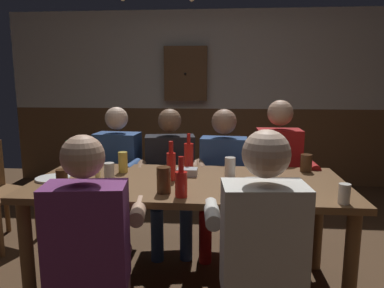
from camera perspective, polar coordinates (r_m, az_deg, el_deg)
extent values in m
cube|color=beige|center=(4.97, 2.42, 12.99)|extent=(5.35, 0.12, 1.28)
cube|color=brown|center=(5.04, 2.32, -0.24)|extent=(5.35, 0.12, 1.03)
cube|color=brown|center=(2.39, -0.56, -6.26)|extent=(2.03, 0.87, 0.04)
cylinder|color=brown|center=(2.48, -24.40, -16.05)|extent=(0.08, 0.08, 0.73)
cylinder|color=brown|center=(2.31, 23.54, -18.00)|extent=(0.08, 0.08, 0.73)
cylinder|color=brown|center=(3.07, -17.86, -10.55)|extent=(0.08, 0.08, 0.73)
cylinder|color=brown|center=(2.93, 19.08, -11.60)|extent=(0.08, 0.08, 0.73)
cube|color=#2D4C84|center=(3.23, -11.50, -2.76)|extent=(0.39, 0.25, 0.51)
sphere|color=beige|center=(3.17, -11.75, 3.96)|extent=(0.19, 0.19, 0.19)
cylinder|color=#2D4C84|center=(3.12, -10.60, -7.65)|extent=(0.16, 0.43, 0.13)
cylinder|color=#2D4C84|center=(3.19, -14.08, -7.37)|extent=(0.16, 0.43, 0.13)
cylinder|color=#2D4C84|center=(3.03, -11.83, -13.69)|extent=(0.10, 0.10, 0.42)
cylinder|color=#2D4C84|center=(3.10, -15.45, -13.23)|extent=(0.10, 0.10, 0.42)
cylinder|color=#2D4C84|center=(2.92, -9.31, -3.53)|extent=(0.10, 0.29, 0.08)
cylinder|color=beige|center=(3.09, -16.93, -3.12)|extent=(0.10, 0.29, 0.08)
cube|color=black|center=(3.14, -3.45, -3.11)|extent=(0.44, 0.28, 0.49)
sphere|color=brown|center=(3.07, -3.52, 3.69)|extent=(0.20, 0.20, 0.20)
cylinder|color=#2D4C84|center=(3.06, -1.18, -7.82)|extent=(0.19, 0.42, 0.13)
cylinder|color=#2D4C84|center=(3.05, -5.51, -7.89)|extent=(0.19, 0.42, 0.13)
cylinder|color=#2D4C84|center=(2.97, -0.93, -13.95)|extent=(0.10, 0.10, 0.42)
cylinder|color=#2D4C84|center=(2.96, -5.47, -14.04)|extent=(0.10, 0.10, 0.42)
cylinder|color=brown|center=(2.91, 1.35, -3.66)|extent=(0.13, 0.29, 0.08)
cylinder|color=brown|center=(2.90, -8.07, -3.81)|extent=(0.13, 0.29, 0.08)
cube|color=#2D4C84|center=(3.11, 4.94, -3.37)|extent=(0.40, 0.23, 0.48)
sphere|color=#9E755B|center=(3.04, 5.05, 3.51)|extent=(0.21, 0.21, 0.21)
cylinder|color=#AD1919|center=(3.01, 6.67, -8.21)|extent=(0.16, 0.43, 0.13)
cylinder|color=#AD1919|center=(3.02, 2.63, -8.05)|extent=(0.16, 0.43, 0.13)
cylinder|color=#AD1919|center=(2.91, 6.35, -14.54)|extent=(0.10, 0.10, 0.42)
cylinder|color=#AD1919|center=(2.93, 2.10, -14.34)|extent=(0.10, 0.10, 0.42)
cylinder|color=#2D4C84|center=(2.86, 9.02, -4.16)|extent=(0.10, 0.29, 0.08)
cylinder|color=#9E755B|center=(2.89, 0.19, -3.86)|extent=(0.10, 0.29, 0.08)
cube|color=#AD1919|center=(3.13, 13.35, -2.78)|extent=(0.36, 0.23, 0.55)
sphere|color=tan|center=(3.07, 13.66, 4.75)|extent=(0.21, 0.21, 0.21)
cylinder|color=#AD1919|center=(3.09, 15.37, -8.03)|extent=(0.13, 0.39, 0.13)
cylinder|color=#AD1919|center=(3.05, 11.71, -8.06)|extent=(0.13, 0.39, 0.13)
cylinder|color=#AD1919|center=(3.00, 15.84, -14.06)|extent=(0.10, 0.10, 0.42)
cylinder|color=#AD1919|center=(2.97, 12.00, -14.17)|extent=(0.10, 0.10, 0.42)
cylinder|color=#AD1919|center=(2.92, 18.20, -3.37)|extent=(0.08, 0.28, 0.08)
cylinder|color=tan|center=(2.85, 10.00, -3.35)|extent=(0.08, 0.28, 0.08)
cube|color=#6B2D66|center=(1.82, -16.14, -13.54)|extent=(0.40, 0.26, 0.49)
sphere|color=tan|center=(1.70, -16.76, -1.91)|extent=(0.20, 0.20, 0.20)
cylinder|color=#B78493|center=(2.05, -17.89, -17.73)|extent=(0.18, 0.38, 0.13)
cylinder|color=#B78493|center=(2.01, -11.91, -18.05)|extent=(0.18, 0.38, 0.13)
cylinder|color=#6B2D66|center=(2.08, -20.53, -9.94)|extent=(0.12, 0.29, 0.08)
cylinder|color=tan|center=(2.00, -8.37, -10.27)|extent=(0.12, 0.29, 0.08)
cube|color=silver|center=(1.71, 11.08, -14.45)|extent=(0.39, 0.26, 0.51)
sphere|color=beige|center=(1.59, 11.56, -1.52)|extent=(0.21, 0.21, 0.21)
cylinder|color=#997F60|center=(1.93, 6.83, -19.19)|extent=(0.16, 0.41, 0.13)
cylinder|color=#997F60|center=(1.96, 13.06, -18.84)|extent=(0.16, 0.41, 0.13)
cylinder|color=silver|center=(1.91, 3.17, -10.80)|extent=(0.10, 0.29, 0.08)
cylinder|color=beige|center=(1.98, 15.89, -10.41)|extent=(0.10, 0.29, 0.08)
cube|color=brown|center=(3.55, -27.70, -6.94)|extent=(0.56, 0.56, 0.02)
cylinder|color=brown|center=(3.60, -23.09, -10.22)|extent=(0.04, 0.04, 0.44)
cylinder|color=brown|center=(3.37, -27.86, -11.98)|extent=(0.04, 0.04, 0.44)
cylinder|color=brown|center=(3.88, -27.01, -9.09)|extent=(0.04, 0.04, 0.44)
cylinder|color=#F9E08C|center=(2.42, -14.53, -4.90)|extent=(0.04, 0.04, 0.08)
cube|color=#B2B7BC|center=(2.51, -0.76, -4.40)|extent=(0.14, 0.10, 0.05)
cylinder|color=white|center=(2.58, -20.98, -5.07)|extent=(0.22, 0.22, 0.01)
cylinder|color=white|center=(2.33, 10.04, -6.13)|extent=(0.27, 0.27, 0.01)
cylinder|color=red|center=(2.38, -3.28, -3.57)|extent=(0.06, 0.06, 0.18)
cylinder|color=red|center=(2.36, -3.31, -0.50)|extent=(0.03, 0.03, 0.08)
cylinder|color=#195923|center=(2.86, -18.80, -2.12)|extent=(0.07, 0.07, 0.15)
cylinder|color=#195923|center=(2.84, -18.91, -0.05)|extent=(0.03, 0.03, 0.06)
cylinder|color=red|center=(2.66, -0.52, -1.98)|extent=(0.07, 0.07, 0.19)
cylinder|color=red|center=(2.64, -0.52, 0.86)|extent=(0.03, 0.03, 0.07)
cylinder|color=red|center=(2.06, -1.71, -6.34)|extent=(0.07, 0.07, 0.14)
cylinder|color=red|center=(2.03, -1.73, -3.19)|extent=(0.03, 0.03, 0.09)
cylinder|color=white|center=(2.32, -12.82, -4.64)|extent=(0.06, 0.06, 0.14)
cylinder|color=#4C2D19|center=(2.73, 17.45, -2.86)|extent=(0.08, 0.08, 0.13)
cylinder|color=#4C2D19|center=(2.13, -4.45, -5.64)|extent=(0.08, 0.08, 0.15)
cylinder|color=white|center=(2.11, 22.75, -7.19)|extent=(0.06, 0.06, 0.11)
cylinder|color=#4C2D19|center=(2.31, -19.68, -5.32)|extent=(0.07, 0.07, 0.13)
cylinder|color=#E5C64C|center=(2.63, -10.76, -2.81)|extent=(0.07, 0.07, 0.15)
cylinder|color=white|center=(2.44, 5.97, -3.75)|extent=(0.07, 0.07, 0.14)
cube|color=brown|center=(4.85, -0.98, 10.95)|extent=(0.56, 0.12, 0.70)
sphere|color=black|center=(4.78, -1.08, 10.96)|extent=(0.03, 0.03, 0.03)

